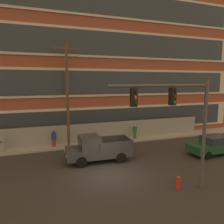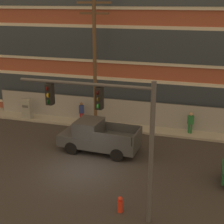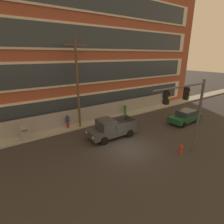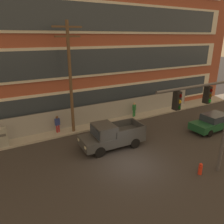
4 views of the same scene
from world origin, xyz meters
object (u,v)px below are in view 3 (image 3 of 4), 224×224
at_px(pedestrian_by_fence, 67,121).
at_px(sedan_dark_green, 185,116).
at_px(traffic_signal_mast, 189,105).
at_px(pedestrian_near_cabinet, 125,109).
at_px(fire_hydrant, 181,149).
at_px(utility_pole_near_corner, 77,83).
at_px(pickup_truck_dark_grey, 111,129).
at_px(electrical_cabinet, 25,133).

bearing_deg(pedestrian_by_fence, sedan_dark_green, -26.57).
bearing_deg(pedestrian_by_fence, traffic_signal_mast, -61.96).
bearing_deg(sedan_dark_green, traffic_signal_mast, -147.76).
height_order(pedestrian_near_cabinet, pedestrian_by_fence, same).
distance_m(sedan_dark_green, pedestrian_near_cabinet, 7.64).
bearing_deg(traffic_signal_mast, fire_hydrant, 47.02).
distance_m(sedan_dark_green, utility_pole_near_corner, 13.46).
height_order(pickup_truck_dark_grey, electrical_cabinet, pickup_truck_dark_grey).
height_order(pedestrian_by_fence, fire_hydrant, pedestrian_by_fence).
bearing_deg(utility_pole_near_corner, sedan_dark_green, -27.40).
height_order(utility_pole_near_corner, pedestrian_by_fence, utility_pole_near_corner).
xyz_separation_m(sedan_dark_green, pedestrian_near_cabinet, (-4.41, 6.24, 0.18)).
height_order(traffic_signal_mast, utility_pole_near_corner, utility_pole_near_corner).
distance_m(electrical_cabinet, pedestrian_by_fence, 4.46).
xyz_separation_m(utility_pole_near_corner, fire_hydrant, (4.67, -9.91, -4.80)).
bearing_deg(traffic_signal_mast, pedestrian_by_fence, 118.04).
distance_m(sedan_dark_green, fire_hydrant, 7.78).
bearing_deg(sedan_dark_green, fire_hydrant, -148.55).
bearing_deg(pedestrian_by_fence, utility_pole_near_corner, -18.71).
height_order(sedan_dark_green, electrical_cabinet, electrical_cabinet).
bearing_deg(pickup_truck_dark_grey, utility_pole_near_corner, 111.31).
relative_size(pickup_truck_dark_grey, pedestrian_near_cabinet, 3.01).
xyz_separation_m(pickup_truck_dark_grey, sedan_dark_green, (9.73, -1.83, -0.14)).
bearing_deg(electrical_cabinet, pedestrian_by_fence, 6.47).
bearing_deg(traffic_signal_mast, pedestrian_near_cabinet, 76.71).
height_order(sedan_dark_green, pedestrian_by_fence, pedestrian_by_fence).
bearing_deg(electrical_cabinet, fire_hydrant, -43.47).
relative_size(electrical_cabinet, pedestrian_by_fence, 1.00).
relative_size(traffic_signal_mast, pedestrian_near_cabinet, 3.66).
xyz_separation_m(traffic_signal_mast, pedestrian_by_fence, (-5.67, 10.65, -3.43)).
distance_m(utility_pole_near_corner, pedestrian_near_cabinet, 8.08).
distance_m(traffic_signal_mast, sedan_dark_green, 8.93).
relative_size(pickup_truck_dark_grey, electrical_cabinet, 3.01).
distance_m(traffic_signal_mast, pedestrian_near_cabinet, 11.41).
xyz_separation_m(pedestrian_near_cabinet, fire_hydrant, (-2.22, -10.29, -0.59)).
xyz_separation_m(utility_pole_near_corner, pedestrian_near_cabinet, (6.89, 0.38, -4.20)).
bearing_deg(pickup_truck_dark_grey, sedan_dark_green, -10.67).
bearing_deg(pedestrian_by_fence, pickup_truck_dark_grey, -57.35).
relative_size(pickup_truck_dark_grey, fire_hydrant, 6.52).
xyz_separation_m(pedestrian_by_fence, fire_hydrant, (5.96, -10.35, -0.59)).
bearing_deg(pedestrian_near_cabinet, utility_pole_near_corner, -176.84).
distance_m(utility_pole_near_corner, fire_hydrant, 11.96).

